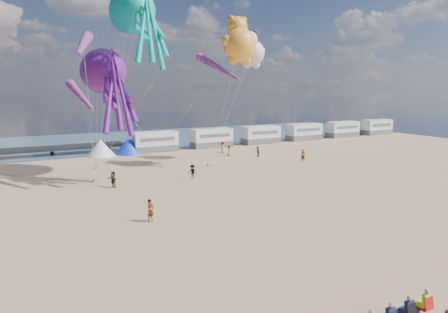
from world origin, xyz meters
TOP-DOWN VIEW (x-y plane):
  - ground at (0.00, 0.00)m, footprint 120.00×120.00m
  - water at (0.00, 55.00)m, footprint 120.00×120.00m
  - motorhome_0 at (6.00, 40.00)m, footprint 6.60×2.50m
  - motorhome_1 at (15.50, 40.00)m, footprint 6.60×2.50m
  - motorhome_2 at (25.00, 40.00)m, footprint 6.60×2.50m
  - motorhome_3 at (34.50, 40.00)m, footprint 6.60×2.50m
  - motorhome_4 at (44.00, 40.00)m, footprint 6.60×2.50m
  - motorhome_5 at (53.50, 40.00)m, footprint 6.60×2.50m
  - tent_white at (-2.00, 40.00)m, footprint 4.00×4.00m
  - tent_blue at (2.00, 40.00)m, footprint 4.00×4.00m
  - rope_line at (0.00, -5.00)m, footprint 34.00×0.03m
  - standing_person at (-4.58, 9.70)m, footprint 0.73×0.66m
  - beachgoer_0 at (14.41, 34.14)m, footprint 0.73×0.69m
  - beachgoer_2 at (3.69, 20.92)m, footprint 0.92×0.89m
  - beachgoer_4 at (-4.65, 21.05)m, footprint 0.70×1.00m
  - beachgoer_5 at (20.20, 22.86)m, footprint 1.59×0.70m
  - beachgoer_6 at (13.97, 31.39)m, footprint 0.67×0.61m
  - beachgoer_7 at (17.09, 28.81)m, footprint 0.52×0.76m
  - sandbag_a at (-5.54, 24.79)m, footprint 0.50×0.35m
  - sandbag_b at (3.01, 28.35)m, footprint 0.50×0.35m
  - sandbag_c at (8.30, 26.23)m, footprint 0.50×0.35m
  - sandbag_d at (2.40, 31.60)m, footprint 0.50×0.35m
  - sandbag_e at (-4.22, 31.27)m, footprint 0.50×0.35m
  - kite_octopus_teal at (-0.48, 26.98)m, footprint 4.86×10.08m
  - kite_octopus_purple at (-3.50, 28.48)m, footprint 5.67×10.51m
  - kite_panda at (15.31, 27.90)m, footprint 4.88×4.72m
  - kite_teddy_orange at (11.60, 24.67)m, footprint 5.93×5.74m
  - windsock_left at (-6.58, 21.70)m, footprint 3.01×6.22m
  - windsock_mid at (9.46, 26.11)m, footprint 3.70×6.46m
  - windsock_right at (-6.91, 22.55)m, footprint 2.28×5.03m

SIDE VIEW (x-z plane):
  - ground at x=0.00m, z-range 0.00..0.00m
  - water at x=0.00m, z-range 0.02..0.02m
  - rope_line at x=0.00m, z-range 0.00..0.04m
  - sandbag_a at x=-5.54m, z-range 0.00..0.22m
  - sandbag_b at x=3.01m, z-range 0.00..0.22m
  - sandbag_c at x=8.30m, z-range 0.00..0.22m
  - sandbag_d at x=2.40m, z-range 0.00..0.22m
  - sandbag_e at x=-4.22m, z-range 0.00..0.22m
  - beachgoer_7 at x=17.09m, z-range 0.00..1.48m
  - beachgoer_2 at x=3.69m, z-range 0.00..1.49m
  - beachgoer_6 at x=13.97m, z-range 0.00..1.53m
  - beachgoer_4 at x=-4.65m, z-range 0.00..1.58m
  - beachgoer_5 at x=20.20m, z-range 0.00..1.66m
  - standing_person at x=-4.58m, z-range 0.00..1.66m
  - beachgoer_0 at x=14.41m, z-range 0.00..1.68m
  - tent_white at x=-2.00m, z-range 0.00..2.40m
  - tent_blue at x=2.00m, z-range 0.00..2.40m
  - motorhome_0 at x=6.00m, z-range 0.00..3.00m
  - motorhome_1 at x=15.50m, z-range 0.00..3.00m
  - motorhome_2 at x=25.00m, z-range 0.00..3.00m
  - motorhome_3 at x=34.50m, z-range 0.00..3.00m
  - motorhome_4 at x=44.00m, z-range 0.00..3.00m
  - motorhome_5 at x=53.50m, z-range 0.00..3.00m
  - windsock_right at x=-6.91m, z-range 6.28..11.26m
  - kite_octopus_purple at x=-3.50m, z-range 5.58..17.01m
  - windsock_mid at x=9.46m, z-range 8.60..15.25m
  - windsock_left at x=-6.58m, z-range 10.29..16.48m
  - kite_panda at x=15.31m, z-range 11.11..16.80m
  - kite_teddy_orange at x=11.60m, z-range 11.12..17.89m
  - kite_octopus_teal at x=-0.48m, z-range 12.01..23.23m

